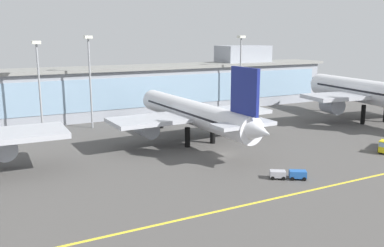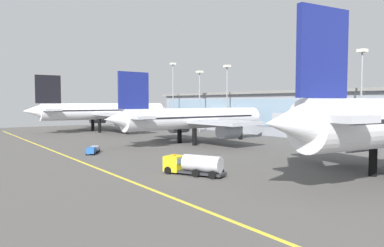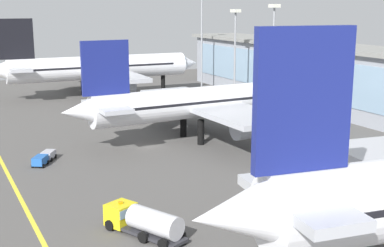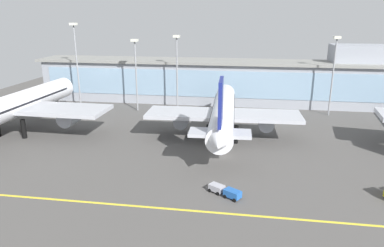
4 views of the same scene
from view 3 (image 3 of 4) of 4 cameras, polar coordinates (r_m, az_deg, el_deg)
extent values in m
plane|color=#514F4C|center=(84.43, -4.63, -2.48)|extent=(180.00, 180.00, 0.00)
cube|color=yellow|center=(79.27, -19.58, -4.19)|extent=(144.00, 0.50, 0.01)
cube|color=#9399A3|center=(108.97, 18.72, 3.77)|extent=(125.37, 12.00, 12.88)
cube|color=#84A3BC|center=(104.71, 16.39, 3.95)|extent=(120.35, 0.20, 8.24)
cube|color=gray|center=(108.22, 18.97, 7.35)|extent=(128.37, 14.00, 0.80)
cylinder|color=black|center=(134.66, -11.59, 3.95)|extent=(1.10, 1.10, 4.52)
cylinder|color=black|center=(128.16, -10.86, 3.55)|extent=(1.10, 1.10, 4.52)
cylinder|color=black|center=(137.49, -3.12, 4.36)|extent=(1.10, 1.10, 4.52)
cylinder|color=white|center=(131.64, -9.85, 5.94)|extent=(6.71, 43.54, 5.65)
cone|color=white|center=(139.60, -0.50, 6.49)|extent=(5.49, 5.21, 5.36)
cube|color=#84A3BC|center=(138.11, -1.80, 6.83)|extent=(4.33, 4.06, 1.69)
cube|color=black|center=(131.59, -9.86, 6.12)|extent=(6.60, 36.60, 0.45)
cube|color=#B7BAC1|center=(131.72, -9.84, 5.63)|extent=(44.52, 11.50, 0.90)
cylinder|color=#999EA8|center=(144.28, -10.53, 5.30)|extent=(4.09, 5.74, 3.95)
cylinder|color=#999EA8|center=(120.67, -7.50, 4.01)|extent=(4.09, 5.74, 3.95)
cube|color=black|center=(127.34, -18.38, 8.59)|extent=(0.87, 7.83, 9.03)
cube|color=#B7BAC1|center=(127.88, -18.18, 5.69)|extent=(14.28, 5.12, 0.72)
cylinder|color=black|center=(90.17, -0.93, -0.15)|extent=(1.10, 1.10, 4.02)
cylinder|color=black|center=(85.01, 0.95, -0.94)|extent=(1.10, 1.10, 4.02)
cylinder|color=black|center=(97.61, 9.60, 0.66)|extent=(1.10, 1.10, 4.02)
cylinder|color=silver|center=(88.27, 1.83, 2.40)|extent=(6.47, 40.52, 5.03)
cone|color=silver|center=(100.85, 12.54, 3.39)|extent=(4.94, 4.69, 4.78)
cone|color=silver|center=(79.56, -11.94, 1.28)|extent=(4.47, 5.68, 4.27)
cube|color=#84A3BC|center=(98.71, 11.19, 3.77)|extent=(3.89, 3.65, 1.51)
cube|color=black|center=(88.20, 1.83, 2.64)|extent=(6.29, 34.07, 0.40)
cube|color=#B7BAC1|center=(88.38, 1.82, 2.00)|extent=(35.41, 10.94, 0.80)
cylinder|color=#999EA8|center=(97.87, -0.36, 1.86)|extent=(3.71, 5.37, 3.52)
cylinder|color=#999EA8|center=(81.45, 6.19, -0.41)|extent=(3.71, 5.37, 3.52)
cube|color=navy|center=(79.89, -9.26, 5.91)|extent=(0.86, 7.28, 8.05)
cube|color=#B7BAC1|center=(80.75, -9.12, 1.83)|extent=(11.38, 4.84, 0.64)
cone|color=white|center=(36.39, 5.06, -9.67)|extent=(6.05, 7.38, 5.22)
cube|color=navy|center=(36.34, 11.84, 2.45)|extent=(1.66, 7.20, 9.82)
cube|color=#B7BAC1|center=(38.19, 11.36, -8.04)|extent=(11.62, 5.79, 0.79)
cylinder|color=black|center=(54.25, -8.81, -10.73)|extent=(1.12, 0.74, 1.10)
cylinder|color=black|center=(55.89, -6.84, -9.95)|extent=(1.12, 0.74, 1.10)
cylinder|color=black|center=(51.30, -5.30, -12.05)|extent=(1.12, 0.74, 1.10)
cylinder|color=black|center=(53.03, -3.33, -11.16)|extent=(1.12, 0.74, 1.10)
cylinder|color=black|center=(49.74, -3.13, -12.83)|extent=(1.12, 0.74, 1.10)
cylinder|color=black|center=(51.53, -1.18, -11.87)|extent=(1.12, 0.74, 1.10)
cube|color=#2D2D33|center=(52.31, -4.44, -11.65)|extent=(7.84, 5.34, 0.30)
cube|color=yellow|center=(54.56, -7.63, -9.59)|extent=(3.22, 3.35, 2.20)
cube|color=#84A3BC|center=(54.38, -7.65, -9.11)|extent=(3.27, 3.30, 0.88)
cylinder|color=silver|center=(51.45, -4.02, -10.49)|extent=(6.03, 4.46, 2.30)
cube|color=orange|center=(54.11, -7.67, -8.39)|extent=(0.30, 0.40, 0.20)
cylinder|color=black|center=(75.96, -15.66, -4.40)|extent=(0.61, 0.49, 0.60)
cylinder|color=black|center=(76.52, -16.71, -4.35)|extent=(0.61, 0.49, 0.60)
cylinder|color=black|center=(77.58, -15.17, -4.02)|extent=(0.61, 0.49, 0.60)
cylinder|color=black|center=(78.13, -16.20, -3.97)|extent=(0.61, 0.49, 0.60)
cube|color=#235BB2|center=(76.89, -15.96, -3.79)|extent=(3.00, 2.66, 1.10)
cylinder|color=black|center=(78.79, -14.82, -3.75)|extent=(0.60, 0.47, 0.60)
cylinder|color=black|center=(79.33, -15.84, -3.70)|extent=(0.60, 0.47, 0.60)
cylinder|color=black|center=(80.30, -14.40, -3.41)|extent=(0.60, 0.47, 0.60)
cylinder|color=black|center=(80.83, -15.40, -3.37)|extent=(0.60, 0.47, 0.60)
cube|color=#A8A8B2|center=(79.67, -15.14, -3.21)|extent=(2.83, 2.56, 1.00)
cube|color=#2D2D33|center=(78.43, -15.51, -3.75)|extent=(0.56, 0.41, 0.08)
cylinder|color=gray|center=(121.55, 4.61, 6.99)|extent=(0.44, 0.44, 20.25)
cube|color=silver|center=(120.98, 4.70, 11.94)|extent=(1.80, 1.80, 0.70)
cylinder|color=gray|center=(138.40, 1.05, 8.62)|extent=(0.44, 0.44, 24.63)
cylinder|color=gray|center=(112.76, 8.64, 6.74)|extent=(0.44, 0.44, 21.36)
cube|color=silver|center=(112.20, 8.82, 12.35)|extent=(1.80, 1.80, 0.70)
camera|label=1|loc=(121.04, -43.58, 9.24)|focal=38.78mm
camera|label=2|loc=(17.65, -87.96, -41.87)|focal=34.04mm
camera|label=4|loc=(80.68, -55.30, 11.19)|focal=33.14mm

